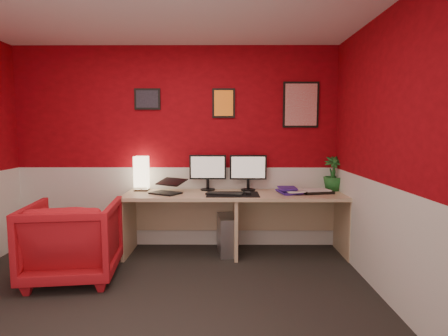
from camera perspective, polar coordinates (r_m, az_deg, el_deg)
ground at (r=3.21m, az=-11.70°, el=-21.37°), size 4.00×3.50×0.01m
wall_back at (r=4.58m, az=-7.50°, el=3.20°), size 4.00×0.01×2.50m
wall_front at (r=1.23m, az=-30.22°, el=-5.02°), size 4.00×0.01×2.50m
wall_right at (r=3.12m, az=26.58°, el=1.35°), size 0.01×3.50×2.50m
wainscot_back at (r=4.67m, az=-7.38°, el=-6.03°), size 4.00×0.01×1.00m
wainscot_right at (r=3.25m, az=25.88°, el=-11.93°), size 0.01×3.50×1.00m
desk at (r=4.33m, az=1.83°, el=-8.77°), size 2.60×0.65×0.73m
shoji_lamp at (r=4.54m, az=-12.88°, el=-0.98°), size 0.16×0.16×0.40m
laptop at (r=4.26m, az=-9.23°, el=-2.58°), size 0.40×0.37×0.22m
monitor_left at (r=4.45m, az=-2.58°, el=0.19°), size 0.45×0.06×0.58m
monitor_right at (r=4.43m, az=3.84°, el=0.16°), size 0.45×0.06×0.58m
desk_mat at (r=4.17m, az=1.39°, el=-4.17°), size 0.60×0.38×0.01m
keyboard at (r=4.14m, az=0.09°, el=-4.07°), size 0.44×0.23×0.02m
mouse at (r=4.15m, az=3.74°, el=-3.98°), size 0.07×0.10×0.03m
book_bottom at (r=4.29m, az=8.70°, el=-3.80°), size 0.29×0.36×0.03m
book_middle at (r=4.28m, az=9.63°, el=-3.51°), size 0.22×0.29×0.02m
book_top at (r=4.26m, az=8.61°, el=-3.21°), size 0.20×0.27×0.03m
zen_tray at (r=4.41m, az=14.32°, el=-3.65°), size 0.40×0.32×0.03m
potted_plant at (r=4.62m, az=16.82°, el=-0.85°), size 0.25×0.25×0.42m
pc_tower at (r=4.40m, az=0.48°, el=-10.42°), size 0.25×0.47×0.45m
armchair at (r=3.93m, az=-22.63°, el=-10.43°), size 0.93×0.95×0.78m
art_left at (r=4.64m, az=-11.99°, el=10.57°), size 0.32×0.02×0.26m
art_center at (r=4.53m, az=-0.06°, el=10.18°), size 0.28×0.02×0.36m
art_right at (r=4.62m, az=12.01°, el=9.72°), size 0.44×0.02×0.56m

